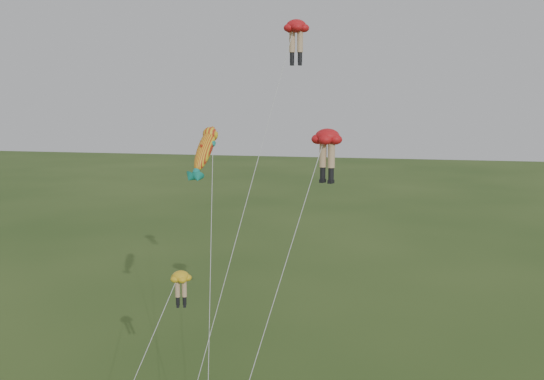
# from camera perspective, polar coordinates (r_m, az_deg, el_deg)

# --- Properties ---
(legs_kite_red_high) EXTENTS (5.32, 8.36, 21.49)m
(legs_kite_red_high) POSITION_cam_1_polar(r_m,az_deg,el_deg) (31.62, 2.06, 14.11)
(legs_kite_red_high) COLOR red
(legs_kite_red_high) RESTS_ON ground
(legs_kite_red_mid) EXTENTS (5.06, 10.04, 16.09)m
(legs_kite_red_mid) POSITION_cam_1_polar(r_m,az_deg,el_deg) (29.54, 5.11, 4.26)
(legs_kite_red_mid) COLOR red
(legs_kite_red_mid) RESTS_ON ground
(legs_kite_yellow) EXTENTS (3.89, 5.54, 9.68)m
(legs_kite_yellow) POSITION_cam_1_polar(r_m,az_deg,el_deg) (28.52, -8.94, -9.04)
(legs_kite_yellow) COLOR gold
(legs_kite_yellow) RESTS_ON ground
(fish_kite) EXTENTS (3.58, 11.12, 16.24)m
(fish_kite) POSITION_cam_1_polar(r_m,az_deg,el_deg) (33.28, -6.32, 3.74)
(fish_kite) COLOR yellow
(fish_kite) RESTS_ON ground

